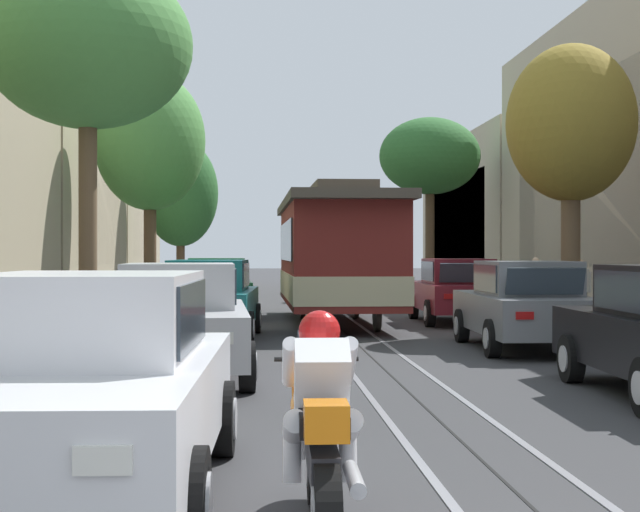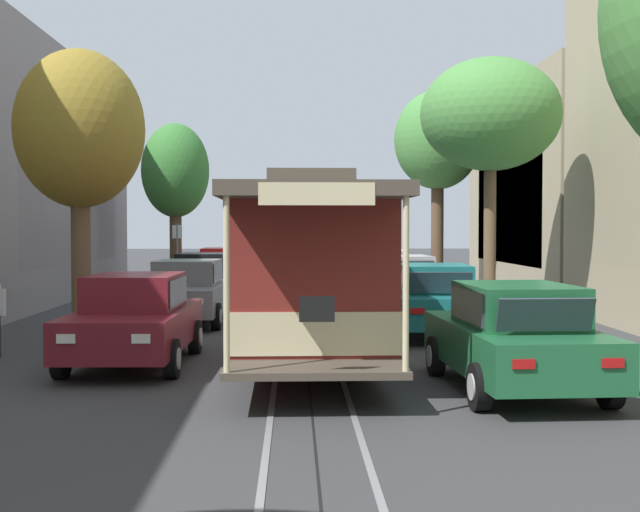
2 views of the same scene
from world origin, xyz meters
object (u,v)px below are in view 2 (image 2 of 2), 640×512
object	(u,v)px
parked_car_teal_mid_left	(433,299)
motorcycle_with_rider	(339,274)
parked_car_maroon_fourth_right	(134,319)
parked_car_black_second_right	(202,278)
street_tree_kerb_left_near	(438,142)
street_tree_kerb_right_second	(80,132)
fire_hydrant	(169,285)
parked_car_green_fourth_left	(515,337)
street_tree_kerb_left_second	(491,116)
street_sign_post	(177,250)
street_tree_kerb_right_near	(175,173)
parked_car_grey_mid_right	(187,292)
parked_car_white_near_left	(385,271)
parked_car_red_near_right	(222,268)
parked_car_silver_second_left	(403,282)
cable_car_trolley	(307,269)

from	to	relation	value
parked_car_teal_mid_left	motorcycle_with_rider	distance (m)	13.26
parked_car_maroon_fourth_right	parked_car_black_second_right	bearing A→B (deg)	-89.50
street_tree_kerb_left_near	street_tree_kerb_right_second	xyz separation A→B (m)	(9.79, 12.92, -1.08)
fire_hydrant	parked_car_green_fourth_left	bearing A→B (deg)	114.24
street_tree_kerb_left_second	street_sign_post	bearing A→B (deg)	-46.48
street_tree_kerb_right_near	fire_hydrant	world-z (taller)	street_tree_kerb_right_near
parked_car_grey_mid_right	street_sign_post	bearing A→B (deg)	-80.84
parked_car_white_near_left	street_tree_kerb_left_near	distance (m)	5.10
parked_car_red_near_right	parked_car_maroon_fourth_right	world-z (taller)	same
parked_car_maroon_fourth_right	street_tree_kerb_left_second	world-z (taller)	street_tree_kerb_left_second
parked_car_white_near_left	parked_car_silver_second_left	bearing A→B (deg)	88.75
parked_car_white_near_left	street_tree_kerb_right_second	distance (m)	15.39
parked_car_white_near_left	parked_car_red_near_right	size ratio (longest dim) A/B	1.01
parked_car_teal_mid_left	street_tree_kerb_right_near	world-z (taller)	street_tree_kerb_right_near
street_tree_kerb_left_second	parked_car_grey_mid_right	bearing A→B (deg)	2.12
street_tree_kerb_right_second	street_sign_post	size ratio (longest dim) A/B	2.43
parked_car_silver_second_left	parked_car_red_near_right	bearing A→B (deg)	-55.57
street_tree_kerb_left_second	fire_hydrant	size ratio (longest dim) A/B	7.97
parked_car_white_near_left	parked_car_silver_second_left	size ratio (longest dim) A/B	0.99
street_tree_kerb_left_near	motorcycle_with_rider	size ratio (longest dim) A/B	3.73
parked_car_black_second_right	fire_hydrant	world-z (taller)	parked_car_black_second_right
parked_car_green_fourth_left	parked_car_red_near_right	distance (m)	22.06
motorcycle_with_rider	parked_car_grey_mid_right	bearing A→B (deg)	67.83
street_tree_kerb_right_near	motorcycle_with_rider	bearing A→B (deg)	176.47
parked_car_teal_mid_left	parked_car_silver_second_left	bearing A→B (deg)	-90.67
street_tree_kerb_left_second	street_tree_kerb_left_near	bearing A→B (deg)	-91.63
parked_car_green_fourth_left	parked_car_teal_mid_left	bearing A→B (deg)	-88.75
parked_car_red_near_right	street_tree_kerb_right_second	bearing A→B (deg)	83.76
parked_car_red_near_right	parked_car_black_second_right	xyz separation A→B (m)	(0.04, 6.64, 0.00)
parked_car_black_second_right	street_tree_kerb_left_second	bearing A→B (deg)	145.87
street_tree_kerb_left_near	cable_car_trolley	xyz separation A→B (m)	(5.03, 15.85, -3.84)
parked_car_maroon_fourth_right	motorcycle_with_rider	distance (m)	17.67
parked_car_maroon_fourth_right	parked_car_green_fourth_left	bearing A→B (deg)	156.95
street_tree_kerb_right_near	parked_car_green_fourth_left	bearing A→B (deg)	111.07
parked_car_silver_second_left	cable_car_trolley	bearing A→B (deg)	72.76
street_tree_kerb_left_second	street_tree_kerb_right_near	xyz separation A→B (m)	(9.46, -10.80, -0.77)
street_tree_kerb_left_second	street_sign_post	distance (m)	13.94
parked_car_silver_second_left	motorcycle_with_rider	size ratio (longest dim) A/B	2.22
parked_car_red_near_right	parked_car_grey_mid_right	bearing A→B (deg)	90.90
parked_car_white_near_left	parked_car_silver_second_left	distance (m)	6.20
parked_car_grey_mid_right	parked_car_silver_second_left	bearing A→B (deg)	-149.17
fire_hydrant	street_sign_post	size ratio (longest dim) A/B	0.33
parked_car_white_near_left	fire_hydrant	size ratio (longest dim) A/B	5.23
street_tree_kerb_right_second	street_sign_post	world-z (taller)	street_tree_kerb_right_second
street_tree_kerb_left_near	fire_hydrant	xyz separation A→B (m)	(9.52, 2.15, -5.08)
parked_car_white_near_left	parked_car_maroon_fourth_right	size ratio (longest dim) A/B	1.00
street_tree_kerb_left_second	fire_hydrant	xyz separation A→B (m)	(9.25, -7.43, -4.81)
street_tree_kerb_left_near	street_tree_kerb_left_second	world-z (taller)	street_tree_kerb_left_near
parked_car_red_near_right	parked_car_black_second_right	world-z (taller)	same
parked_car_silver_second_left	parked_car_black_second_right	distance (m)	6.43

